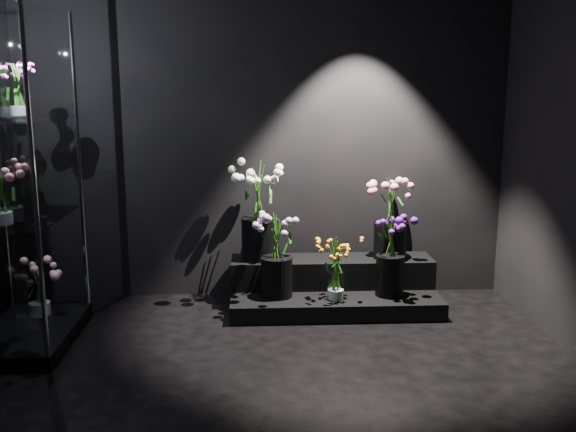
{
  "coord_description": "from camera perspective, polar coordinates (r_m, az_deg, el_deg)",
  "views": [
    {
      "loc": [
        -0.07,
        -3.3,
        1.75
      ],
      "look_at": [
        0.15,
        1.2,
        0.84
      ],
      "focal_mm": 40.0,
      "sensor_mm": 36.0,
      "label": 1
    }
  ],
  "objects": [
    {
      "name": "bouquet_pink_roses",
      "position": [
        5.26,
        9.13,
        0.16
      ],
      "size": [
        0.39,
        0.39,
        0.67
      ],
      "rotation": [
        0.0,
        0.0,
        -0.14
      ],
      "color": "black",
      "rests_on": "display_riser"
    },
    {
      "name": "bouquet_cream_roses",
      "position": [
        5.16,
        -2.64,
        0.89
      ],
      "size": [
        0.47,
        0.47,
        0.8
      ],
      "rotation": [
        0.0,
        0.0,
        0.32
      ],
      "color": "black",
      "rests_on": "display_riser"
    },
    {
      "name": "wall_front",
      "position": [
        1.34,
        0.39,
        -3.52
      ],
      "size": [
        4.0,
        0.0,
        4.0
      ],
      "primitive_type": "plane",
      "rotation": [
        -1.57,
        0.0,
        0.0
      ],
      "color": "black",
      "rests_on": "floor"
    },
    {
      "name": "display_riser",
      "position": [
        5.25,
        4.02,
        -6.28
      ],
      "size": [
        1.65,
        0.73,
        0.37
      ],
      "color": "black",
      "rests_on": "floor"
    },
    {
      "name": "floor",
      "position": [
        3.73,
        -1.45,
        -16.5
      ],
      "size": [
        4.0,
        4.0,
        0.0
      ],
      "primitive_type": "plane",
      "color": "black",
      "rests_on": "ground"
    },
    {
      "name": "bouquet_lilac",
      "position": [
        4.95,
        -1.02,
        -2.93
      ],
      "size": [
        0.45,
        0.45,
        0.65
      ],
      "rotation": [
        0.0,
        0.0,
        -0.2
      ],
      "color": "black",
      "rests_on": "display_riser"
    },
    {
      "name": "wall_back",
      "position": [
        5.31,
        -2.07,
        7.67
      ],
      "size": [
        4.0,
        0.0,
        4.0
      ],
      "primitive_type": "plane",
      "rotation": [
        1.57,
        0.0,
        0.0
      ],
      "color": "black",
      "rests_on": "floor"
    },
    {
      "name": "bouquet_purple",
      "position": [
        5.04,
        9.11,
        -3.04
      ],
      "size": [
        0.33,
        0.33,
        0.62
      ],
      "rotation": [
        0.0,
        0.0,
        0.01
      ],
      "color": "black",
      "rests_on": "display_riser"
    },
    {
      "name": "bouquet_case_magenta",
      "position": [
        4.76,
        -22.91,
        10.37
      ],
      "size": [
        0.29,
        0.29,
        0.34
      ],
      "rotation": [
        0.0,
        0.0,
        0.36
      ],
      "color": "white",
      "rests_on": "display_case"
    },
    {
      "name": "bouquet_orange_bells",
      "position": [
        4.93,
        4.29,
        -4.59
      ],
      "size": [
        0.31,
        0.31,
        0.49
      ],
      "rotation": [
        0.0,
        0.0,
        -0.21
      ],
      "color": "white",
      "rests_on": "display_riser"
    },
    {
      "name": "bouquet_case_base_pink",
      "position": [
        5.02,
        -21.33,
        -5.77
      ],
      "size": [
        0.32,
        0.32,
        0.42
      ],
      "rotation": [
        0.0,
        0.0,
        -0.0
      ],
      "color": "white",
      "rests_on": "display_case"
    },
    {
      "name": "display_case",
      "position": [
        4.63,
        -23.04,
        2.9
      ],
      "size": [
        0.62,
        1.03,
        2.27
      ],
      "color": "black",
      "rests_on": "floor"
    }
  ]
}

